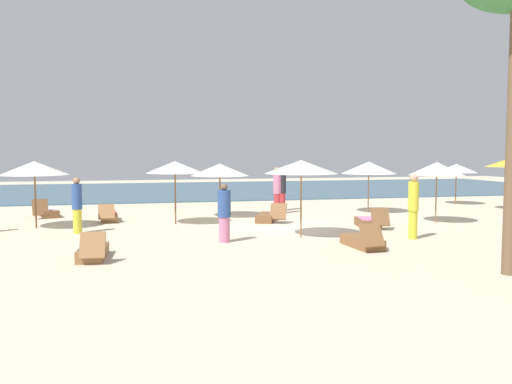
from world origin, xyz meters
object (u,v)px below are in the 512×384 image
(umbrella_3, at_px, (437,169))
(person_2, at_px, (282,190))
(umbrella_4, at_px, (369,168))
(umbrella_8, at_px, (301,167))
(umbrella_1, at_px, (506,163))
(umbrella_6, at_px, (34,168))
(lounger_2, at_px, (93,251))
(person_3, at_px, (413,205))
(umbrella_2, at_px, (175,167))
(umbrella_0, at_px, (456,168))
(lounger_5, at_px, (48,212))
(person_0, at_px, (277,190))
(lounger_4, at_px, (363,241))
(person_1, at_px, (77,205))
(umbrella_5, at_px, (220,170))
(lounger_3, at_px, (109,216))
(lounger_1, at_px, (268,217))
(lounger_0, at_px, (369,222))
(person_5, at_px, (224,213))

(umbrella_3, relative_size, person_2, 1.23)
(umbrella_4, bearing_deg, umbrella_8, -130.63)
(umbrella_1, distance_m, umbrella_6, 19.01)
(umbrella_8, bearing_deg, umbrella_4, 49.37)
(lounger_2, relative_size, person_3, 0.87)
(umbrella_2, height_order, lounger_2, umbrella_2)
(umbrella_0, xyz_separation_m, person_2, (-8.90, -0.69, -0.84))
(umbrella_8, distance_m, person_2, 7.23)
(lounger_5, relative_size, person_3, 0.90)
(umbrella_3, height_order, umbrella_6, umbrella_6)
(person_0, bearing_deg, person_3, -71.70)
(lounger_4, height_order, person_2, person_2)
(lounger_2, xyz_separation_m, person_1, (-0.76, 4.25, 0.72))
(umbrella_3, height_order, person_2, umbrella_3)
(umbrella_5, distance_m, lounger_5, 6.99)
(lounger_3, bearing_deg, umbrella_2, -31.81)
(umbrella_2, xyz_separation_m, person_1, (-3.17, -1.35, -1.12))
(lounger_1, xyz_separation_m, person_3, (3.23, -4.71, 0.83))
(lounger_0, distance_m, person_0, 4.93)
(lounger_2, distance_m, person_3, 9.08)
(lounger_4, bearing_deg, umbrella_3, 40.99)
(person_0, bearing_deg, person_2, 64.20)
(umbrella_2, distance_m, person_1, 3.62)
(lounger_5, relative_size, person_5, 1.03)
(umbrella_4, height_order, umbrella_5, umbrella_4)
(umbrella_2, height_order, umbrella_8, umbrella_8)
(lounger_5, bearing_deg, lounger_2, -75.34)
(umbrella_4, bearing_deg, umbrella_2, -167.42)
(umbrella_1, bearing_deg, umbrella_6, -176.46)
(umbrella_0, height_order, lounger_3, umbrella_0)
(lounger_0, xyz_separation_m, person_0, (-2.03, 4.42, 0.82))
(lounger_1, height_order, person_2, person_2)
(umbrella_6, height_order, person_1, umbrella_6)
(umbrella_1, xyz_separation_m, person_0, (-10.03, 0.95, -1.05))
(umbrella_8, relative_size, lounger_3, 1.34)
(lounger_0, bearing_deg, umbrella_1, 23.46)
(umbrella_2, distance_m, person_5, 4.32)
(umbrella_8, xyz_separation_m, lounger_1, (-0.09, 3.69, -1.95))
(lounger_2, distance_m, person_2, 11.51)
(lounger_3, bearing_deg, person_0, 6.39)
(lounger_0, xyz_separation_m, person_1, (-9.50, 0.88, 0.72))
(umbrella_1, relative_size, umbrella_6, 0.98)
(lounger_1, relative_size, lounger_4, 1.05)
(umbrella_5, distance_m, person_5, 5.84)
(person_1, height_order, person_3, person_3)
(lounger_0, relative_size, person_3, 0.90)
(lounger_1, distance_m, lounger_3, 5.89)
(umbrella_4, xyz_separation_m, person_1, (-11.35, -3.17, -0.99))
(umbrella_2, xyz_separation_m, umbrella_8, (3.45, -3.69, 0.10))
(lounger_0, bearing_deg, person_1, 174.73)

